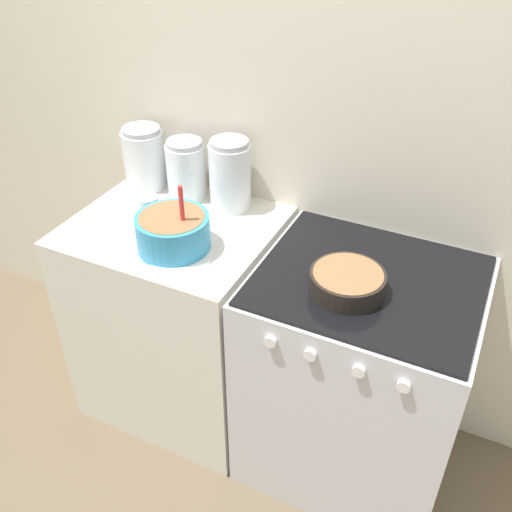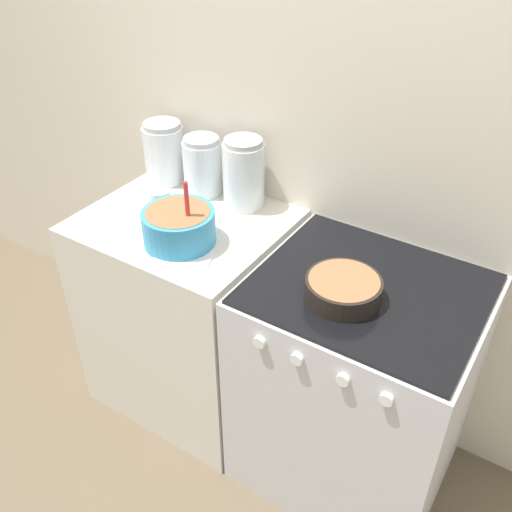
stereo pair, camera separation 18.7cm
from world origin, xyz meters
The scene contains 12 objects.
ground_plane centered at (0.00, 0.00, 0.00)m, with size 12.00×12.00×0.00m, color brown.
wall_back centered at (0.00, 0.67, 1.20)m, with size 4.52×0.05×2.40m.
countertop_cabinet centered at (-0.37, 0.32, 0.46)m, with size 0.75×0.64×0.91m.
stove centered at (0.39, 0.32, 0.46)m, with size 0.74×0.66×0.91m.
mixing_bowl centered at (-0.28, 0.20, 0.98)m, with size 0.26×0.26×0.26m.
baking_pan centered at (0.34, 0.23, 0.95)m, with size 0.24×0.24×0.07m.
storage_jar_left centered at (-0.63, 0.54, 1.02)m, with size 0.17×0.17×0.25m.
storage_jar_middle centered at (-0.44, 0.54, 1.01)m, with size 0.15×0.15×0.24m.
storage_jar_right centered at (-0.24, 0.54, 1.03)m, with size 0.16×0.16×0.28m.
tin_can centered at (-0.45, 0.29, 0.97)m, with size 0.08×0.08×0.11m.
recipe_page centered at (-0.24, 0.18, 0.91)m, with size 0.26×0.27×0.01m.
measuring_spoon centered at (-0.34, 0.12, 0.93)m, with size 0.12×0.04×0.04m.
Camera 1 is at (0.69, -1.16, 2.05)m, focal length 40.00 mm.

